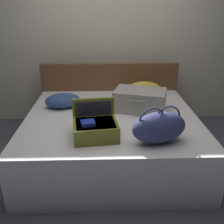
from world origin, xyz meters
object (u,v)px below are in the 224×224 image
(hard_case_large, at_px, (140,100))
(hard_case_medium, at_px, (95,127))
(duffel_bag, at_px, (159,127))
(pillow_center_head, at_px, (144,89))
(pillow_near_headboard, at_px, (63,100))
(bed, at_px, (112,137))

(hard_case_large, bearing_deg, hard_case_medium, -111.84)
(duffel_bag, xyz_separation_m, pillow_center_head, (0.05, 1.27, -0.05))
(hard_case_large, bearing_deg, pillow_center_head, 92.50)
(duffel_bag, bearing_deg, pillow_near_headboard, 137.61)
(pillow_near_headboard, bearing_deg, duffel_bag, -42.39)
(hard_case_large, distance_m, pillow_near_headboard, 0.95)
(bed, height_order, pillow_center_head, pillow_center_head)
(pillow_near_headboard, xyz_separation_m, pillow_center_head, (1.05, 0.35, 0.02))
(pillow_center_head, bearing_deg, duffel_bag, -92.13)
(hard_case_medium, xyz_separation_m, duffel_bag, (0.59, -0.14, 0.05))
(duffel_bag, distance_m, pillow_near_headboard, 1.37)
(hard_case_medium, relative_size, pillow_near_headboard, 1.06)
(duffel_bag, xyz_separation_m, pillow_near_headboard, (-1.01, 0.92, -0.07))
(pillow_near_headboard, bearing_deg, hard_case_large, -7.94)
(pillow_near_headboard, bearing_deg, bed, -26.08)
(pillow_near_headboard, bearing_deg, hard_case_medium, -61.71)
(duffel_bag, height_order, pillow_center_head, duffel_bag)
(bed, height_order, hard_case_large, hard_case_large)
(duffel_bag, distance_m, pillow_center_head, 1.27)
(hard_case_large, xyz_separation_m, pillow_near_headboard, (-0.94, 0.13, -0.04))
(pillow_center_head, bearing_deg, bed, -125.82)
(hard_case_medium, bearing_deg, hard_case_large, 44.41)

